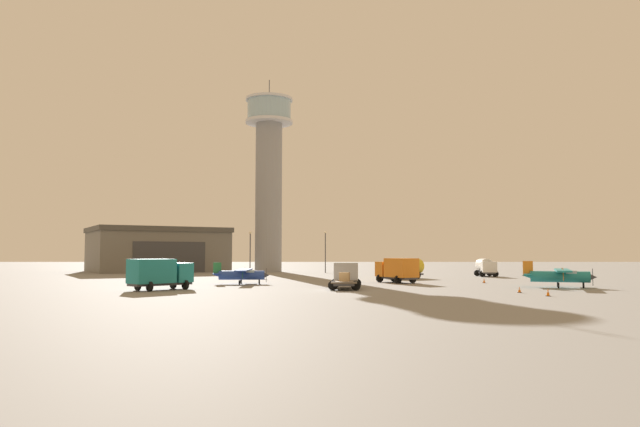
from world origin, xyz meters
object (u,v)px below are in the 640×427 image
(truck_fuel_tanker_yellow, at_px, (406,268))
(traffic_cone_near_right, at_px, (550,292))
(airplane_black, at_px, (159,270))
(airplane_blue, at_px, (242,274))
(traffic_cone_mid_apron, at_px, (486,281))
(truck_box_teal, at_px, (161,273))
(light_post_west, at_px, (252,249))
(truck_fuel_tanker_white, at_px, (487,267))
(light_post_east, at_px, (327,248))
(truck_box_orange, at_px, (399,269))
(truck_flatbed_silver, at_px, (347,276))
(control_tower, at_px, (270,169))
(airplane_teal, at_px, (560,275))
(traffic_cone_near_left, at_px, (521,290))

(truck_fuel_tanker_yellow, relative_size, traffic_cone_near_right, 9.80)
(truck_fuel_tanker_yellow, bearing_deg, airplane_black, -33.47)
(airplane_blue, height_order, traffic_cone_mid_apron, airplane_blue)
(airplane_blue, bearing_deg, truck_box_teal, -122.23)
(truck_fuel_tanker_yellow, height_order, light_post_west, light_post_west)
(truck_fuel_tanker_yellow, height_order, traffic_cone_near_right, truck_fuel_tanker_yellow)
(truck_fuel_tanker_white, distance_m, light_post_east, 31.77)
(truck_box_orange, relative_size, traffic_cone_mid_apron, 11.20)
(light_post_west, distance_m, traffic_cone_near_right, 58.57)
(truck_box_teal, relative_size, traffic_cone_mid_apron, 10.88)
(truck_box_orange, height_order, light_post_west, light_post_west)
(truck_fuel_tanker_yellow, height_order, truck_flatbed_silver, truck_fuel_tanker_yellow)
(airplane_black, bearing_deg, traffic_cone_near_right, 6.06)
(truck_box_teal, bearing_deg, light_post_west, 37.04)
(light_post_west, distance_m, light_post_east, 18.41)
(control_tower, xyz_separation_m, truck_fuel_tanker_yellow, (23.39, -32.19, -19.76))
(airplane_black, bearing_deg, truck_fuel_tanker_yellow, 45.23)
(control_tower, relative_size, airplane_teal, 4.16)
(truck_box_teal, bearing_deg, traffic_cone_mid_apron, -25.53)
(truck_box_orange, xyz_separation_m, light_post_west, (-22.04, 25.47, 2.84))
(control_tower, height_order, traffic_cone_mid_apron, control_tower)
(control_tower, height_order, airplane_blue, control_tower)
(control_tower, xyz_separation_m, truck_fuel_tanker_white, (37.92, -24.14, -19.76))
(control_tower, distance_m, traffic_cone_mid_apron, 59.05)
(truck_flatbed_silver, height_order, light_post_west, light_post_west)
(airplane_black, height_order, truck_fuel_tanker_yellow, truck_fuel_tanker_yellow)
(truck_fuel_tanker_white, xyz_separation_m, traffic_cone_mid_apron, (-6.25, -21.02, -1.33))
(control_tower, relative_size, truck_fuel_tanker_white, 6.65)
(airplane_teal, relative_size, traffic_cone_near_left, 16.69)
(airplane_teal, xyz_separation_m, airplane_blue, (-36.06, 7.23, -0.12))
(truck_box_teal, bearing_deg, light_post_east, 25.03)
(airplane_black, distance_m, truck_flatbed_silver, 36.33)
(traffic_cone_mid_apron, bearing_deg, traffic_cone_near_right, -92.25)
(truck_fuel_tanker_yellow, xyz_separation_m, truck_box_teal, (-29.20, -27.51, 0.16))
(truck_fuel_tanker_yellow, bearing_deg, traffic_cone_near_right, 67.67)
(airplane_black, distance_m, traffic_cone_near_right, 56.90)
(truck_fuel_tanker_white, distance_m, traffic_cone_near_right, 44.52)
(airplane_black, bearing_deg, light_post_west, 91.90)
(control_tower, bearing_deg, light_post_west, -94.16)
(airplane_black, relative_size, truck_box_orange, 1.17)
(truck_fuel_tanker_white, height_order, traffic_cone_near_right, truck_fuel_tanker_white)
(truck_box_teal, distance_m, traffic_cone_near_left, 35.89)
(light_post_west, bearing_deg, truck_flatbed_silver, -68.32)
(truck_fuel_tanker_yellow, distance_m, traffic_cone_mid_apron, 15.45)
(traffic_cone_near_right, bearing_deg, light_post_west, 123.43)
(control_tower, relative_size, airplane_blue, 4.49)
(airplane_black, distance_m, truck_box_teal, 28.30)
(truck_flatbed_silver, bearing_deg, traffic_cone_near_left, -107.67)
(truck_box_orange, height_order, traffic_cone_near_right, truck_box_orange)
(truck_fuel_tanker_yellow, distance_m, truck_fuel_tanker_white, 16.61)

